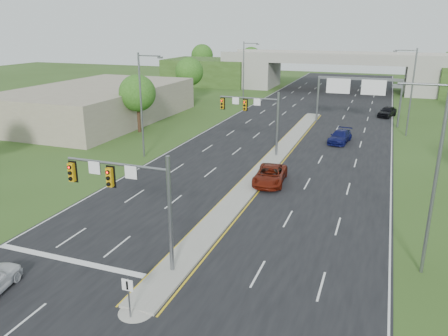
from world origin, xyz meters
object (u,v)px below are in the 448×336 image
object	(u,v)px
overpass	(337,74)
car_far_b	(340,137)
sign_gantry	(358,88)
car_far_c	(387,111)
signal_mast_near	(133,191)
signal_mast_far	(257,112)
car_far_a	(270,175)
keep_right_sign	(128,292)

from	to	relation	value
overpass	car_far_b	size ratio (longest dim) A/B	15.58
sign_gantry	car_far_b	xyz separation A→B (m)	(-0.85, -11.44, -4.47)
sign_gantry	car_far_c	xyz separation A→B (m)	(4.32, 7.54, -4.42)
signal_mast_near	car_far_b	bearing A→B (deg)	76.43
car_far_b	signal_mast_far	bearing A→B (deg)	-125.90
sign_gantry	car_far_a	world-z (taller)	sign_gantry
signal_mast_far	keep_right_sign	bearing A→B (deg)	-85.61
signal_mast_near	signal_mast_far	world-z (taller)	same
car_far_c	overpass	bearing A→B (deg)	128.76
sign_gantry	overpass	xyz separation A→B (m)	(-6.68, 35.08, -1.69)
signal_mast_near	signal_mast_far	size ratio (longest dim) A/B	1.00
signal_mast_near	sign_gantry	world-z (taller)	signal_mast_near
signal_mast_near	sign_gantry	distance (m)	45.88
signal_mast_near	sign_gantry	size ratio (longest dim) A/B	0.60
sign_gantry	signal_mast_near	bearing A→B (deg)	-101.25
keep_right_sign	car_far_c	xyz separation A→B (m)	(11.00, 56.99, -0.69)
car_far_b	car_far_c	distance (m)	19.67
signal_mast_near	car_far_b	distance (m)	34.74
signal_mast_far	keep_right_sign	xyz separation A→B (m)	(2.26, -29.45, -3.21)
keep_right_sign	overpass	world-z (taller)	overpass
car_far_c	car_far_b	bearing A→B (deg)	-88.24
signal_mast_far	car_far_c	distance (m)	30.81
overpass	car_far_a	xyz separation A→B (m)	(1.50, -63.49, -2.76)
overpass	sign_gantry	bearing A→B (deg)	-79.21
sign_gantry	car_far_c	size ratio (longest dim) A/B	2.46
signal_mast_far	car_far_a	bearing A→B (deg)	-65.90
signal_mast_near	car_far_c	world-z (taller)	signal_mast_near
sign_gantry	car_far_a	distance (m)	29.22
signal_mast_near	car_far_c	size ratio (longest dim) A/B	1.49
signal_mast_far	sign_gantry	size ratio (longest dim) A/B	0.60
signal_mast_near	overpass	bearing A→B (deg)	88.38
keep_right_sign	sign_gantry	distance (m)	50.04
signal_mast_near	car_far_a	size ratio (longest dim) A/B	1.26
keep_right_sign	signal_mast_near	bearing A→B (deg)	116.94
signal_mast_far	car_far_c	xyz separation A→B (m)	(13.26, 27.54, -3.90)
overpass	signal_mast_far	bearing A→B (deg)	-92.35
signal_mast_far	overpass	world-z (taller)	overpass
signal_mast_far	car_far_a	distance (m)	10.02
sign_gantry	overpass	distance (m)	35.75
overpass	car_far_a	size ratio (longest dim) A/B	14.41
sign_gantry	car_far_c	distance (m)	9.75
signal_mast_far	overpass	xyz separation A→B (m)	(2.26, 55.07, -1.17)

